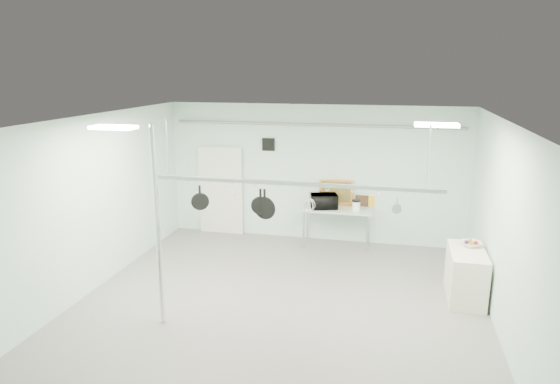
% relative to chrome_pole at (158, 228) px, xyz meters
% --- Properties ---
extents(floor, '(8.00, 8.00, 0.00)m').
position_rel_chrome_pole_xyz_m(floor, '(1.70, 0.60, -1.60)').
color(floor, gray).
rests_on(floor, ground).
extents(ceiling, '(7.00, 8.00, 0.02)m').
position_rel_chrome_pole_xyz_m(ceiling, '(1.70, 0.60, 1.59)').
color(ceiling, silver).
rests_on(ceiling, back_wall).
extents(back_wall, '(7.00, 0.02, 3.20)m').
position_rel_chrome_pole_xyz_m(back_wall, '(1.70, 4.59, 0.00)').
color(back_wall, silver).
rests_on(back_wall, floor).
extents(right_wall, '(0.02, 8.00, 3.20)m').
position_rel_chrome_pole_xyz_m(right_wall, '(5.19, 0.60, 0.00)').
color(right_wall, silver).
rests_on(right_wall, floor).
extents(door, '(1.10, 0.10, 2.20)m').
position_rel_chrome_pole_xyz_m(door, '(-0.60, 4.54, -0.55)').
color(door, silver).
rests_on(door, floor).
extents(wall_vent, '(0.30, 0.04, 0.30)m').
position_rel_chrome_pole_xyz_m(wall_vent, '(0.60, 4.57, 0.65)').
color(wall_vent, black).
rests_on(wall_vent, back_wall).
extents(conduit_pipe, '(6.60, 0.07, 0.07)m').
position_rel_chrome_pole_xyz_m(conduit_pipe, '(1.70, 4.50, 1.15)').
color(conduit_pipe, gray).
rests_on(conduit_pipe, back_wall).
extents(chrome_pole, '(0.08, 0.08, 3.20)m').
position_rel_chrome_pole_xyz_m(chrome_pole, '(0.00, 0.00, 0.00)').
color(chrome_pole, silver).
rests_on(chrome_pole, floor).
extents(prep_table, '(1.60, 0.70, 0.91)m').
position_rel_chrome_pole_xyz_m(prep_table, '(2.30, 4.20, -0.77)').
color(prep_table, '#A8C5B8').
rests_on(prep_table, floor).
extents(side_cabinet, '(0.60, 1.20, 0.90)m').
position_rel_chrome_pole_xyz_m(side_cabinet, '(4.85, 2.00, -1.15)').
color(side_cabinet, silver).
rests_on(side_cabinet, floor).
extents(pot_rack, '(4.80, 0.06, 1.00)m').
position_rel_chrome_pole_xyz_m(pot_rack, '(1.90, 0.90, 0.63)').
color(pot_rack, '#B7B7BC').
rests_on(pot_rack, ceiling).
extents(light_panel_left, '(0.65, 0.30, 0.05)m').
position_rel_chrome_pole_xyz_m(light_panel_left, '(-0.50, -0.20, 1.56)').
color(light_panel_left, white).
rests_on(light_panel_left, ceiling).
extents(light_panel_right, '(0.65, 0.30, 0.05)m').
position_rel_chrome_pole_xyz_m(light_panel_right, '(4.10, 1.20, 1.56)').
color(light_panel_right, white).
rests_on(light_panel_right, ceiling).
extents(microwave, '(0.69, 0.56, 0.33)m').
position_rel_chrome_pole_xyz_m(microwave, '(2.01, 4.12, -0.53)').
color(microwave, black).
rests_on(microwave, prep_table).
extents(coffee_canister, '(0.22, 0.22, 0.21)m').
position_rel_chrome_pole_xyz_m(coffee_canister, '(2.73, 4.10, -0.59)').
color(coffee_canister, white).
rests_on(coffee_canister, prep_table).
extents(painting_large, '(0.79, 0.20, 0.58)m').
position_rel_chrome_pole_xyz_m(painting_large, '(2.24, 4.50, -0.41)').
color(painting_large, orange).
rests_on(painting_large, prep_table).
extents(painting_small, '(0.30, 0.08, 0.25)m').
position_rel_chrome_pole_xyz_m(painting_small, '(2.83, 4.50, -0.57)').
color(painting_small, '#372213').
rests_on(painting_small, prep_table).
extents(fruit_bowl, '(0.43, 0.43, 0.08)m').
position_rel_chrome_pole_xyz_m(fruit_bowl, '(4.93, 2.26, -0.66)').
color(fruit_bowl, white).
rests_on(fruit_bowl, side_cabinet).
extents(skillet_left, '(0.30, 0.18, 0.42)m').
position_rel_chrome_pole_xyz_m(skillet_left, '(0.34, 0.90, 0.28)').
color(skillet_left, black).
rests_on(skillet_left, pot_rack).
extents(skillet_mid, '(0.32, 0.11, 0.42)m').
position_rel_chrome_pole_xyz_m(skillet_mid, '(1.40, 0.90, 0.27)').
color(skillet_mid, black).
rests_on(skillet_mid, pot_rack).
extents(skillet_right, '(0.39, 0.13, 0.52)m').
position_rel_chrome_pole_xyz_m(skillet_right, '(1.47, 0.90, 0.23)').
color(skillet_right, black).
rests_on(skillet_right, pot_rack).
extents(whisk, '(0.23, 0.23, 0.32)m').
position_rel_chrome_pole_xyz_m(whisk, '(2.21, 0.90, 0.33)').
color(whisk, '#B5B5BA').
rests_on(whisk, pot_rack).
extents(grater, '(0.09, 0.04, 0.22)m').
position_rel_chrome_pole_xyz_m(grater, '(3.20, 0.90, 0.38)').
color(grater, gold).
rests_on(grater, pot_rack).
extents(saucepan, '(0.15, 0.10, 0.27)m').
position_rel_chrome_pole_xyz_m(saucepan, '(3.58, 0.90, 0.35)').
color(saucepan, '#A6A5AA').
rests_on(saucepan, pot_rack).
extents(fruit_cluster, '(0.24, 0.24, 0.09)m').
position_rel_chrome_pole_xyz_m(fruit_cluster, '(4.93, 2.26, -0.62)').
color(fruit_cluster, '#A6180F').
rests_on(fruit_cluster, fruit_bowl).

